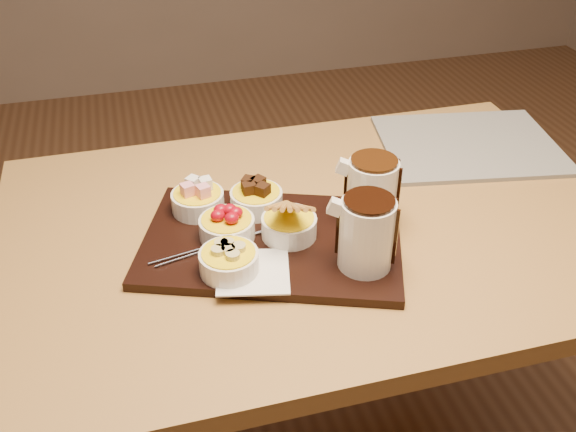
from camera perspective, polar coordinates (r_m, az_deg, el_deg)
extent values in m
cube|color=#A4793D|center=(1.24, 2.54, -1.19)|extent=(1.20, 0.80, 0.04)
cylinder|color=#A4793D|center=(1.72, -19.05, -7.64)|extent=(0.06, 0.06, 0.71)
cylinder|color=#A4793D|center=(1.90, 14.84, -2.04)|extent=(0.06, 0.06, 0.71)
cube|color=black|center=(1.16, -1.43, -2.29)|extent=(0.54, 0.44, 0.02)
cube|color=white|center=(1.08, -3.12, -4.96)|extent=(0.14, 0.14, 0.00)
cylinder|color=white|center=(1.23, -8.01, 1.27)|extent=(0.10, 0.10, 0.04)
cylinder|color=white|center=(1.22, -2.82, 1.39)|extent=(0.10, 0.10, 0.04)
cylinder|color=white|center=(1.15, -5.44, -1.09)|extent=(0.10, 0.10, 0.04)
cylinder|color=white|center=(1.15, 0.09, -0.96)|extent=(0.10, 0.10, 0.04)
cylinder|color=white|center=(1.07, -5.26, -4.10)|extent=(0.10, 0.10, 0.04)
cylinder|color=silver|center=(1.06, 6.99, -1.63)|extent=(0.12, 0.12, 0.13)
cylinder|color=silver|center=(1.17, 7.45, 2.09)|extent=(0.12, 0.12, 0.13)
cube|color=beige|center=(1.54, 15.79, 6.12)|extent=(0.44, 0.38, 0.01)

